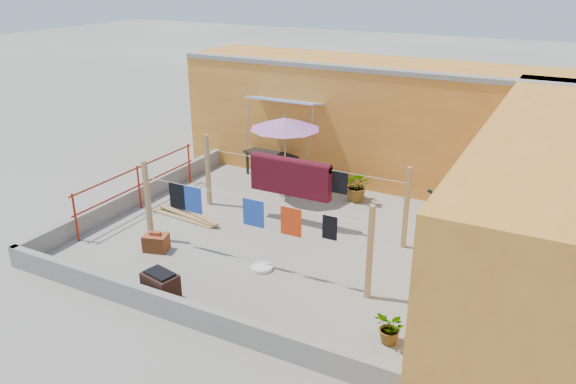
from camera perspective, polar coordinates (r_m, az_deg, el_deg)
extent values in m
plane|color=#9E998E|center=(12.41, -0.60, -4.62)|extent=(80.00, 80.00, 0.00)
cube|color=orange|center=(15.74, 9.21, 7.15)|extent=(11.00, 2.40, 3.20)
cube|color=gray|center=(14.44, 8.19, 12.18)|extent=(11.00, 0.35, 0.12)
cube|color=#2D51B2|center=(15.00, -0.32, 9.26)|extent=(2.00, 0.79, 0.22)
cylinder|color=gray|center=(15.31, -4.13, 6.95)|extent=(0.03, 0.30, 1.28)
cylinder|color=gray|center=(14.43, 2.35, 6.05)|extent=(0.03, 0.30, 1.28)
cube|color=orange|center=(10.54, 25.14, -2.31)|extent=(2.40, 9.00, 3.20)
cube|color=gray|center=(9.73, -10.86, -11.78)|extent=(8.30, 0.16, 0.44)
cube|color=gray|center=(14.54, -14.91, -0.33)|extent=(0.16, 7.30, 0.44)
cylinder|color=#9F220F|center=(12.87, -20.78, -2.45)|extent=(0.05, 0.05, 1.10)
cylinder|color=#9F220F|center=(14.14, -14.88, 0.47)|extent=(0.05, 0.05, 1.10)
cylinder|color=#9F220F|center=(15.56, -10.01, 2.88)|extent=(0.05, 0.05, 1.10)
cylinder|color=#9F220F|center=(13.97, -15.08, 2.38)|extent=(0.04, 4.20, 0.04)
cylinder|color=#9F220F|center=(14.12, -14.90, 0.66)|extent=(0.04, 4.20, 0.04)
cube|color=tan|center=(12.33, -14.05, -0.90)|extent=(0.09, 0.09, 1.80)
cube|color=tan|center=(9.97, 8.31, -6.14)|extent=(0.09, 0.09, 1.80)
cube|color=tan|center=(11.88, 11.94, -1.62)|extent=(0.09, 0.09, 1.80)
cube|color=tan|center=(13.92, -8.15, 2.21)|extent=(0.09, 0.09, 1.80)
cylinder|color=silver|center=(10.71, -4.18, -0.65)|extent=(5.00, 0.01, 0.01)
cylinder|color=silver|center=(12.50, 1.11, 2.80)|extent=(5.00, 0.01, 0.01)
cube|color=#440B17|center=(12.71, 0.26, 1.45)|extent=(1.97, 0.22, 0.80)
cube|color=black|center=(12.20, 5.29, 0.95)|extent=(0.36, 0.02, 0.50)
cube|color=maroon|center=(12.86, -1.40, 2.23)|extent=(0.36, 0.02, 0.48)
cube|color=#2046AF|center=(11.51, -9.62, -0.79)|extent=(0.41, 0.02, 0.57)
cube|color=black|center=(11.74, -11.19, -0.41)|extent=(0.38, 0.02, 0.56)
cube|color=red|center=(10.40, 0.30, -3.02)|extent=(0.43, 0.02, 0.57)
cube|color=#2046AF|center=(10.76, -3.54, -2.14)|extent=(0.46, 0.02, 0.55)
cube|color=black|center=(10.07, 4.26, -3.63)|extent=(0.28, 0.02, 0.46)
cylinder|color=gray|center=(14.64, -0.30, -0.20)|extent=(0.32, 0.32, 0.05)
cylinder|color=gray|center=(14.30, -0.30, 3.47)|extent=(0.04, 0.04, 2.03)
cone|color=#D170B8|center=(14.03, -0.31, 7.00)|extent=(2.35, 2.35, 0.28)
cylinder|color=gray|center=(13.99, -0.31, 7.63)|extent=(0.04, 0.04, 0.09)
cube|color=black|center=(15.69, -1.81, 3.84)|extent=(1.65, 1.18, 0.06)
cube|color=black|center=(16.09, -4.14, 2.96)|extent=(0.06, 0.06, 0.65)
cube|color=black|center=(16.45, -2.55, 3.43)|extent=(0.06, 0.06, 0.65)
cube|color=black|center=(15.16, -0.97, 1.80)|extent=(0.06, 0.06, 0.65)
cube|color=black|center=(15.55, 0.64, 2.33)|extent=(0.06, 0.06, 0.65)
cube|color=#A25125|center=(12.11, -13.26, -5.03)|extent=(0.57, 0.48, 0.36)
cube|color=#A74027|center=(12.02, -13.34, -4.12)|extent=(0.24, 0.17, 0.07)
cube|color=tan|center=(13.50, -10.74, -2.65)|extent=(1.85, 0.28, 0.04)
cube|color=tan|center=(13.52, -10.17, -2.38)|extent=(1.85, 0.44, 0.04)
cube|color=tan|center=(13.54, -9.61, -2.10)|extent=(1.80, 0.69, 0.04)
cube|color=#321813|center=(10.35, -12.78, -9.41)|extent=(0.71, 0.54, 0.53)
cube|color=black|center=(10.21, -12.92, -8.05)|extent=(0.58, 0.42, 0.04)
cylinder|color=silver|center=(11.18, -2.65, -7.71)|extent=(0.42, 0.42, 0.05)
torus|color=silver|center=(11.17, -2.65, -7.59)|extent=(0.44, 0.44, 0.05)
cylinder|color=silver|center=(12.91, 15.07, -3.53)|extent=(0.24, 0.24, 0.33)
cylinder|color=silver|center=(12.83, 15.15, -2.77)|extent=(0.07, 0.07, 0.05)
cylinder|color=silver|center=(12.62, 15.84, -4.38)|extent=(0.20, 0.20, 0.27)
cylinder|color=silver|center=(12.56, 15.91, -3.76)|extent=(0.05, 0.05, 0.04)
torus|color=#197429|center=(12.90, 17.99, -4.62)|extent=(0.56, 0.56, 0.04)
torus|color=#197429|center=(12.88, 18.01, -4.45)|extent=(0.47, 0.47, 0.04)
imported|color=#245C1A|center=(14.25, 7.10, 0.69)|extent=(0.81, 0.72, 0.84)
imported|color=#245C1A|center=(13.81, 18.05, -1.45)|extent=(0.37, 0.37, 0.64)
imported|color=#245C1A|center=(13.48, 14.43, -1.19)|extent=(0.53, 0.50, 0.83)
imported|color=#245C1A|center=(10.96, 16.18, -7.31)|extent=(0.51, 0.49, 0.72)
imported|color=#245C1A|center=(9.20, 10.43, -13.45)|extent=(0.67, 0.67, 0.57)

